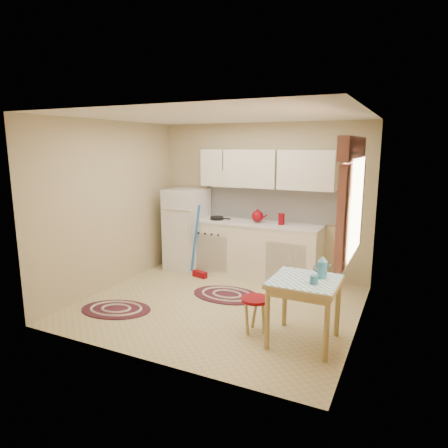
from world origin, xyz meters
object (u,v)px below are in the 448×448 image
(table, at_px, (304,311))
(stool, at_px, (255,315))
(base_cabinets, at_px, (251,251))
(fridge, at_px, (187,229))

(table, relative_size, stool, 1.71)
(base_cabinets, height_order, stool, base_cabinets)
(table, xyz_separation_m, stool, (-0.57, -0.00, -0.15))
(stool, bearing_deg, base_cabinets, 113.23)
(base_cabinets, xyz_separation_m, stool, (0.79, -1.84, -0.23))
(fridge, relative_size, stool, 3.33)
(base_cabinets, height_order, table, base_cabinets)
(base_cabinets, xyz_separation_m, table, (1.35, -1.83, -0.08))
(table, distance_m, stool, 0.59)
(stool, bearing_deg, fridge, 137.87)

